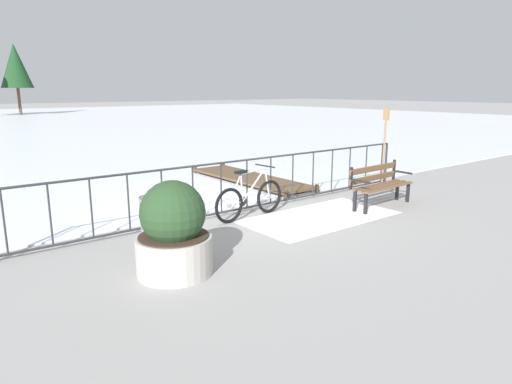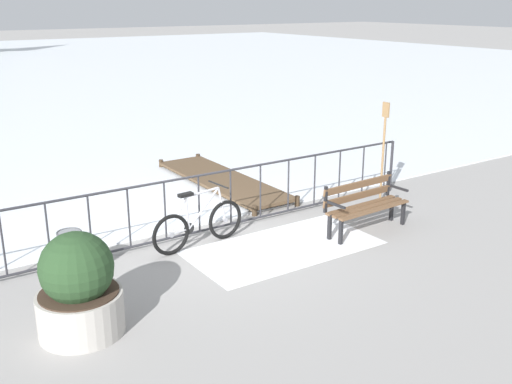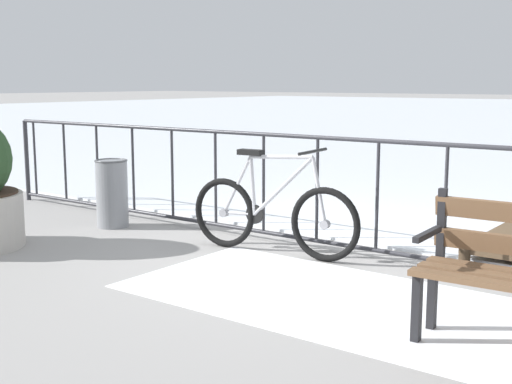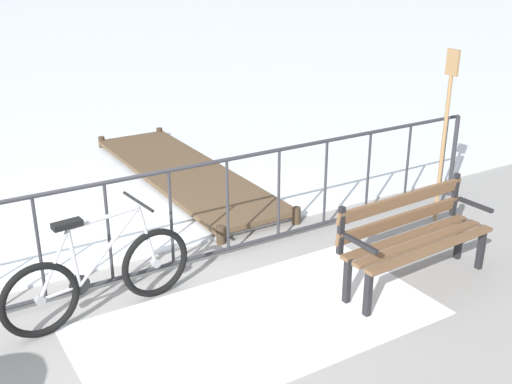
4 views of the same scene
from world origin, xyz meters
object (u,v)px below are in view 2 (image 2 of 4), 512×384
object	(u,v)px
trash_bin	(71,255)
oar_upright	(383,146)
bicycle_near_railing	(199,225)
park_bench	(364,202)
planter_with_shrub	(79,288)

from	to	relation	value
trash_bin	oar_upright	distance (m)	6.10
bicycle_near_railing	oar_upright	bearing A→B (deg)	-1.02
bicycle_near_railing	oar_upright	xyz separation A→B (m)	(3.98, -0.07, 0.77)
bicycle_near_railing	park_bench	xyz separation A→B (m)	(2.69, -0.94, 0.14)
trash_bin	oar_upright	bearing A→B (deg)	0.04
planter_with_shrub	oar_upright	xyz separation A→B (m)	(6.40, 1.47, 0.56)
oar_upright	bicycle_near_railing	bearing A→B (deg)	178.98
park_bench	oar_upright	size ratio (longest dim) A/B	0.82
oar_upright	trash_bin	bearing A→B (deg)	-179.96
bicycle_near_railing	trash_bin	distance (m)	2.07
bicycle_near_railing	oar_upright	world-z (taller)	oar_upright
trash_bin	planter_with_shrub	bearing A→B (deg)	-103.70
park_bench	planter_with_shrub	bearing A→B (deg)	-173.40
bicycle_near_railing	oar_upright	distance (m)	4.05
planter_with_shrub	oar_upright	world-z (taller)	oar_upright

